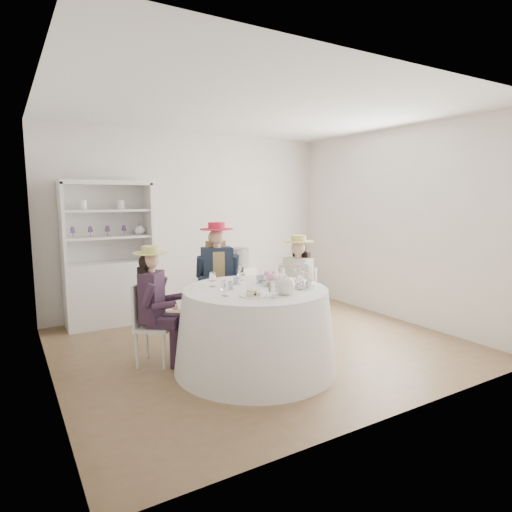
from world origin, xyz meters
TOP-DOWN VIEW (x-y plane):
  - ground at (0.00, 0.00)m, footprint 4.50×4.50m
  - ceiling at (0.00, 0.00)m, footprint 4.50×4.50m
  - wall_back at (0.00, 2.00)m, footprint 4.50×0.00m
  - wall_front at (0.00, -2.00)m, footprint 4.50×0.00m
  - wall_left at (-2.25, 0.00)m, footprint 0.00×4.50m
  - wall_right at (2.25, 0.00)m, footprint 0.00×4.50m
  - tea_table at (-0.41, -0.58)m, footprint 1.65×1.65m
  - hutch at (-1.34, 1.77)m, footprint 1.16×0.45m
  - side_table at (0.67, 1.75)m, footprint 0.50×0.50m
  - hatbox at (0.67, 1.75)m, footprint 0.32×0.32m
  - guest_left at (-1.27, 0.03)m, footprint 0.54×0.51m
  - guest_mid at (-0.33, 0.47)m, footprint 0.54×0.58m
  - guest_right at (0.49, -0.05)m, footprint 0.53×0.48m
  - spare_chair at (-0.15, 0.92)m, footprint 0.49×0.49m
  - teacup_a at (-0.67, -0.49)m, footprint 0.11×0.11m
  - teacup_b at (-0.49, -0.32)m, footprint 0.09×0.09m
  - teacup_c at (-0.24, -0.39)m, footprint 0.10×0.10m
  - flower_bowl at (-0.20, -0.57)m, footprint 0.21×0.21m
  - flower_arrangement at (-0.19, -0.57)m, footprint 0.18×0.18m
  - table_teapot at (-0.31, -0.96)m, footprint 0.26×0.18m
  - sandwich_plate at (-0.61, -0.87)m, footprint 0.26×0.26m
  - cupcake_stand at (0.02, -0.79)m, footprint 0.25×0.25m
  - stemware_set at (-0.41, -0.58)m, footprint 0.91×0.95m

SIDE VIEW (x-z plane):
  - ground at x=0.00m, z-range 0.00..0.00m
  - side_table at x=0.67m, z-range 0.00..0.62m
  - tea_table at x=-0.41m, z-range 0.00..0.83m
  - spare_chair at x=-0.15m, z-range 0.04..1.01m
  - hutch at x=-1.34m, z-range -0.28..1.67m
  - guest_left at x=-1.27m, z-range 0.08..1.33m
  - guest_right at x=0.49m, z-range 0.08..1.36m
  - hatbox at x=0.67m, z-range 0.62..0.93m
  - guest_mid at x=-0.33m, z-range 0.09..1.53m
  - sandwich_plate at x=-0.61m, z-range 0.82..0.88m
  - flower_bowl at x=-0.20m, z-range 0.83..0.88m
  - teacup_b at x=-0.49m, z-range 0.83..0.90m
  - teacup_a at x=-0.67m, z-range 0.83..0.90m
  - teacup_c at x=-0.24m, z-range 0.83..0.91m
  - stemware_set at x=-0.41m, z-range 0.83..0.98m
  - table_teapot at x=-0.31m, z-range 0.82..1.01m
  - cupcake_stand at x=0.02m, z-range 0.80..1.04m
  - flower_arrangement at x=-0.19m, z-range 0.89..0.96m
  - wall_back at x=0.00m, z-range -0.90..3.60m
  - wall_front at x=0.00m, z-range -0.90..3.60m
  - wall_left at x=-2.25m, z-range -0.90..3.60m
  - wall_right at x=2.25m, z-range -0.90..3.60m
  - ceiling at x=0.00m, z-range 2.70..2.70m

